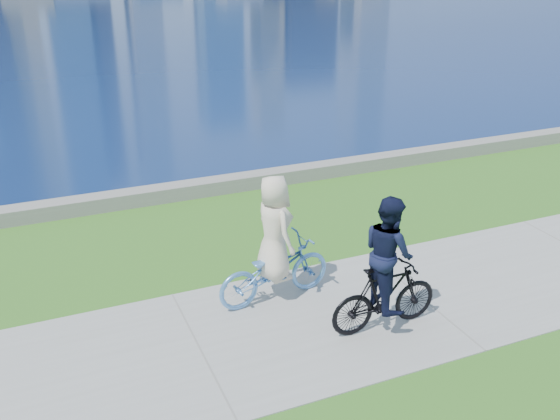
# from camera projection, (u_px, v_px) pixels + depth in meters

# --- Properties ---
(ground) EXTENTS (320.00, 320.00, 0.00)m
(ground) POSITION_uv_depth(u_px,v_px,m) (200.00, 350.00, 9.56)
(ground) COLOR #2C6219
(ground) RESTS_ON ground
(concrete_path) EXTENTS (80.00, 3.50, 0.02)m
(concrete_path) POSITION_uv_depth(u_px,v_px,m) (200.00, 350.00, 9.55)
(concrete_path) COLOR gray
(concrete_path) RESTS_ON ground
(seawall) EXTENTS (90.00, 0.50, 0.35)m
(seawall) POSITION_uv_depth(u_px,v_px,m) (126.00, 199.00, 14.73)
(seawall) COLOR slate
(seawall) RESTS_ON ground
(cyclist_woman) EXTENTS (0.98, 2.18, 2.27)m
(cyclist_woman) POSITION_uv_depth(u_px,v_px,m) (274.00, 255.00, 10.59)
(cyclist_woman) COLOR #5892D7
(cyclist_woman) RESTS_ON ground
(cyclist_man) EXTENTS (0.69, 1.87, 2.27)m
(cyclist_man) POSITION_uv_depth(u_px,v_px,m) (386.00, 275.00, 9.72)
(cyclist_man) COLOR black
(cyclist_man) RESTS_ON ground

